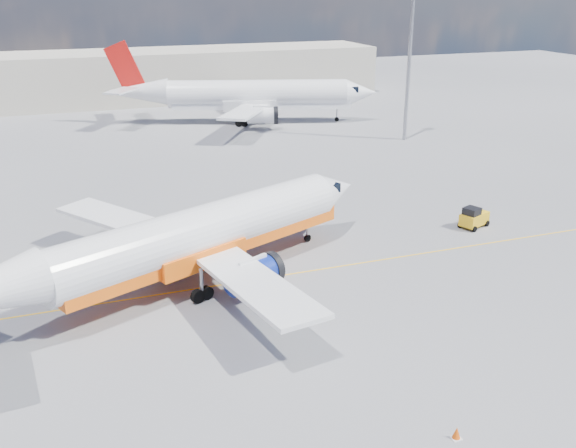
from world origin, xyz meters
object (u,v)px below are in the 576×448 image
object	(u,v)px
second_jet	(249,96)
gse_tug	(474,217)
main_jet	(190,238)
traffic_cone	(457,433)

from	to	relation	value
second_jet	gse_tug	world-z (taller)	second_jet
main_jet	traffic_cone	world-z (taller)	main_jet
main_jet	traffic_cone	bearing A→B (deg)	-91.90
gse_tug	main_jet	bearing A→B (deg)	163.36
gse_tug	traffic_cone	xyz separation A→B (m)	(-15.93, -21.44, -0.54)
traffic_cone	gse_tug	bearing A→B (deg)	53.39
second_jet	gse_tug	size ratio (longest dim) A/B	13.44
main_jet	traffic_cone	size ratio (longest dim) A/B	53.73
gse_tug	traffic_cone	distance (m)	26.72
second_jet	traffic_cone	bearing A→B (deg)	-82.38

